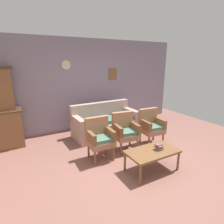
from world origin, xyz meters
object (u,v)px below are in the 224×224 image
floral_couch (105,124)px  coffee_table (152,153)px  armchair_row_middle (100,137)px  armchair_near_cabinet (125,130)px  book_stack_on_table (159,147)px  armchair_near_couch_end (151,125)px

floral_couch → coffee_table: bearing=-91.2°
armchair_row_middle → coffee_table: armchair_row_middle is taller
armchair_row_middle → armchair_near_cabinet: (0.69, 0.07, 0.00)m
armchair_row_middle → book_stack_on_table: size_ratio=5.57×
armchair_near_couch_end → book_stack_on_table: bearing=-123.0°
armchair_near_cabinet → coffee_table: (-0.02, -0.99, -0.12)m
armchair_row_middle → book_stack_on_table: 1.25m
floral_couch → coffee_table: size_ratio=1.85×
armchair_near_cabinet → armchair_near_couch_end: same height
floral_couch → armchair_near_couch_end: 1.34m
armchair_row_middle → armchair_near_couch_end: bearing=1.2°
armchair_near_cabinet → book_stack_on_table: (0.12, -1.01, -0.02)m
armchair_near_cabinet → armchair_row_middle: bearing=-174.6°
armchair_near_cabinet → coffee_table: size_ratio=0.90×
armchair_near_couch_end → book_stack_on_table: size_ratio=5.57×
armchair_near_couch_end → armchair_near_cabinet: bearing=177.3°
floral_couch → coffee_table: (-0.04, -2.06, 0.05)m
armchair_near_cabinet → armchair_near_couch_end: (0.76, -0.04, 0.00)m
floral_couch → coffee_table: floral_couch is taller
armchair_near_cabinet → book_stack_on_table: size_ratio=5.57×
floral_couch → armchair_near_cabinet: bearing=-91.1°
floral_couch → armchair_near_couch_end: size_ratio=2.05×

